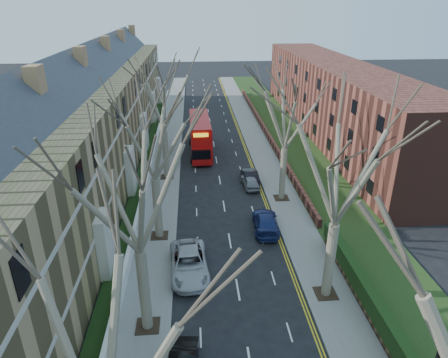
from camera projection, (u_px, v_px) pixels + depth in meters
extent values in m
cube|color=slate|center=(169.00, 145.00, 53.66)|extent=(3.00, 102.00, 0.12)
cube|color=slate|center=(257.00, 142.00, 54.52)|extent=(3.00, 102.00, 0.12)
cube|color=#947E4B|center=(92.00, 128.00, 43.81)|extent=(9.00, 78.00, 10.00)
cube|color=#2E3239|center=(84.00, 72.00, 41.37)|extent=(4.67, 78.00, 4.67)
cube|color=beige|center=(134.00, 140.00, 44.74)|extent=(0.12, 78.00, 0.35)
cube|color=beige|center=(131.00, 109.00, 43.31)|extent=(0.12, 78.00, 0.35)
cube|color=brown|center=(334.00, 98.00, 56.96)|extent=(8.00, 54.00, 10.00)
cube|color=brown|center=(265.00, 130.00, 58.07)|extent=(0.35, 54.00, 0.90)
cube|color=black|center=(402.00, 351.00, 20.44)|extent=(0.70, 24.00, 1.20)
cube|color=white|center=(151.00, 163.00, 46.04)|extent=(0.30, 78.00, 1.00)
cube|color=#1F3613|center=(290.00, 141.00, 54.80)|extent=(6.00, 102.00, 0.06)
cube|color=black|center=(444.00, 337.00, 12.47)|extent=(0.18, 0.50, 0.22)
cylinder|color=#776A55|center=(144.00, 291.00, 22.55)|extent=(0.64, 0.64, 5.25)
cube|color=#2D2116|center=(148.00, 326.00, 23.62)|extent=(1.40, 1.40, 0.05)
cylinder|color=#776A55|center=(157.00, 208.00, 31.69)|extent=(0.64, 0.64, 5.07)
cube|color=#2D2116|center=(160.00, 236.00, 32.72)|extent=(1.40, 1.40, 0.05)
cylinder|color=#776A55|center=(166.00, 154.00, 42.58)|extent=(0.60, 0.60, 5.25)
cube|color=#2D2116|center=(167.00, 177.00, 43.64)|extent=(1.40, 1.40, 0.05)
cylinder|color=#776A55|center=(330.00, 260.00, 25.18)|extent=(0.64, 0.64, 5.25)
cube|color=#2D2116|center=(326.00, 293.00, 26.25)|extent=(1.40, 1.40, 0.05)
cylinder|color=#776A55|center=(283.00, 174.00, 37.96)|extent=(0.60, 0.60, 5.07)
cube|color=#2D2116|center=(281.00, 198.00, 38.99)|extent=(1.40, 1.40, 0.05)
cube|color=#A90D0C|center=(200.00, 142.00, 50.36)|extent=(2.64, 10.59, 2.11)
cube|color=#A90D0C|center=(200.00, 127.00, 49.54)|extent=(2.63, 10.06, 1.92)
cube|color=black|center=(200.00, 139.00, 50.19)|extent=(2.64, 9.75, 0.86)
cube|color=black|center=(200.00, 126.00, 49.50)|extent=(2.64, 9.53, 0.86)
imported|color=#B0AFB5|center=(189.00, 263.00, 28.16)|extent=(2.97, 5.85, 1.59)
imported|color=navy|center=(266.00, 222.00, 33.58)|extent=(2.41, 5.11, 1.44)
imported|color=gray|center=(250.00, 181.00, 41.32)|extent=(1.80, 3.85, 1.27)
imported|color=black|center=(250.00, 176.00, 42.52)|extent=(1.61, 4.19, 1.36)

